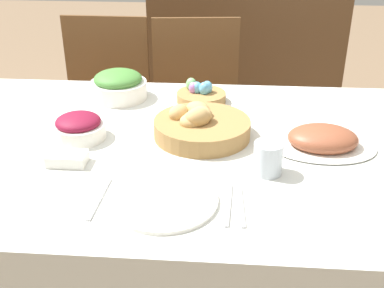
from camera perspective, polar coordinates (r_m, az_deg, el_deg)
The scene contains 15 objects.
dining_table at distance 1.65m, azimuth -0.29°, elevation -11.37°, with size 1.84×1.05×0.73m.
chair_far_center at distance 2.34m, azimuth 0.53°, elevation 4.46°, with size 0.46×0.46×0.89m.
chair_far_left at distance 2.41m, azimuth -10.44°, elevation 4.71°, with size 0.43×0.43×0.89m.
sideboard at distance 3.15m, azimuth 6.19°, elevation 9.77°, with size 1.17×0.44×0.92m.
bread_basket at distance 1.48m, azimuth 0.99°, elevation 2.18°, with size 0.30×0.30×0.11m.
egg_basket at distance 1.75m, azimuth 1.03°, elevation 5.83°, with size 0.18×0.18×0.08m.
ham_platter at distance 1.47m, azimuth 15.22°, elevation 0.43°, with size 0.32×0.22×0.07m.
green_salad_bowl at distance 1.79m, azimuth -8.71°, elevation 6.89°, with size 0.21×0.21×0.11m.
beet_salad_bowl at distance 1.51m, azimuth -13.28°, elevation 1.96°, with size 0.16×0.16×0.08m.
dinner_plate at distance 1.18m, azimuth -3.39°, elevation -6.68°, with size 0.27×0.27×0.01m.
fork at distance 1.21m, azimuth -10.89°, elevation -6.36°, with size 0.02×0.18×0.00m.
knife at distance 1.17m, azimuth 4.36°, elevation -7.10°, with size 0.02×0.18×0.00m.
spoon at distance 1.17m, azimuth 5.84°, elevation -7.15°, with size 0.02×0.18×0.00m.
drinking_cup at distance 1.29m, azimuth 8.99°, elevation -1.68°, with size 0.08×0.08×0.09m.
butter_dish at distance 1.38m, azimuth -14.57°, elevation -1.69°, with size 0.11×0.07×0.03m.
Camera 1 is at (0.11, -1.28, 1.39)m, focal length 45.00 mm.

